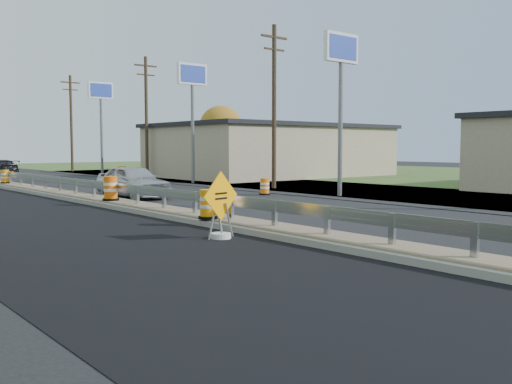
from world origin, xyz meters
TOP-DOWN VIEW (x-y plane):
  - ground at (0.00, 0.00)m, footprint 140.00×140.00m
  - grass_verge_far at (30.00, 10.00)m, footprint 40.00×120.00m
  - median at (0.00, 8.00)m, footprint 1.60×55.00m
  - guardrail at (0.00, 9.00)m, footprint 0.10×46.15m
  - retail_building_near at (20.99, 20.00)m, footprint 18.50×12.50m
  - pylon_sign_south at (10.50, 3.00)m, footprint 2.20×0.30m
  - pylon_sign_mid at (10.50, 16.00)m, footprint 2.20×0.30m
  - pylon_sign_north at (10.50, 30.00)m, footprint 2.20×0.30m
  - utility_pole_smid at (11.50, 9.00)m, footprint 1.90×0.26m
  - utility_pole_nmid at (11.50, 24.00)m, footprint 1.90×0.26m
  - utility_pole_north at (11.50, 39.00)m, footprint 1.90×0.26m
  - tree_far_yellow at (26.00, 34.00)m, footprint 4.62×4.62m
  - caution_sign at (-1.70, -3.78)m, footprint 1.28×0.54m
  - barrel_median_near at (-0.55, -1.55)m, footprint 0.61×0.61m
  - barrel_median_mid at (-0.21, 5.90)m, footprint 0.68×0.68m
  - barrel_median_far at (-0.19, 20.31)m, footprint 0.56×0.56m
  - barrel_shoulder_near at (8.29, 6.08)m, footprint 0.57×0.57m
  - barrel_shoulder_mid at (8.93, 23.15)m, footprint 0.68×0.68m
  - car_silver at (2.32, 8.78)m, footprint 2.08×4.72m
  - car_dark_far at (3.61, 35.03)m, footprint 2.21×4.77m

SIDE VIEW (x-z plane):
  - ground at x=0.00m, z-range 0.00..0.00m
  - grass_verge_far at x=30.00m, z-range 0.00..0.03m
  - median at x=0.00m, z-range 0.00..0.23m
  - barrel_shoulder_near at x=8.29m, z-range -0.02..0.82m
  - caution_sign at x=-1.70m, z-range -0.44..1.35m
  - barrel_shoulder_mid at x=8.93m, z-range -0.02..0.98m
  - barrel_median_far at x=-0.19m, z-range 0.21..1.03m
  - barrel_median_near at x=-0.55m, z-range 0.21..1.10m
  - car_dark_far at x=3.61m, z-range 0.00..1.35m
  - barrel_median_mid at x=-0.21m, z-range 0.21..1.20m
  - guardrail at x=0.00m, z-range 0.37..1.09m
  - car_silver at x=2.32m, z-range 0.00..1.58m
  - retail_building_near at x=20.99m, z-range 0.02..4.29m
  - tree_far_yellow at x=26.00m, z-range 1.11..7.97m
  - utility_pole_smid at x=11.50m, z-range 0.23..9.63m
  - utility_pole_nmid at x=11.50m, z-range 0.23..9.63m
  - utility_pole_north at x=11.50m, z-range 0.23..9.63m
  - pylon_sign_south at x=10.50m, z-range 2.53..10.43m
  - pylon_sign_mid at x=10.50m, z-range 2.53..10.43m
  - pylon_sign_north at x=10.50m, z-range 2.53..10.43m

